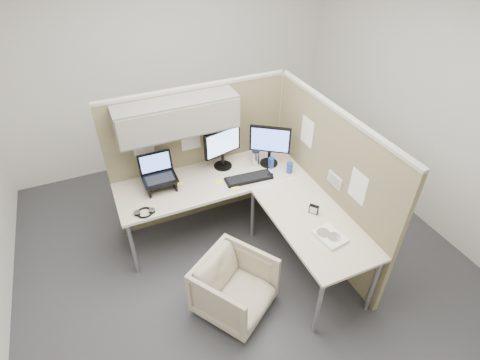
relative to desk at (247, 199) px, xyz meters
name	(u,v)px	position (x,y,z in m)	size (l,w,h in m)	color
ground	(241,257)	(-0.12, -0.13, -0.69)	(4.50, 4.50, 0.00)	#333338
partition_back	(190,138)	(-0.34, 0.70, 0.41)	(2.00, 0.36, 1.63)	#827755
partition_right	(325,181)	(0.78, -0.19, 0.13)	(0.07, 2.03, 1.63)	#827755
desk	(247,199)	(0.00, 0.00, 0.00)	(2.00, 1.98, 0.73)	beige
office_chair	(235,285)	(-0.42, -0.65, -0.37)	(0.61, 0.57, 0.63)	#BFB998
monitor_left	(222,145)	(-0.03, 0.57, 0.32)	(0.44, 0.20, 0.47)	black
monitor_right	(270,143)	(0.46, 0.42, 0.32)	(0.38, 0.28, 0.47)	black
laptop_station	(159,177)	(-0.76, 0.49, 0.18)	(0.34, 0.29, 0.35)	black
keyboard	(249,178)	(0.13, 0.24, 0.05)	(0.50, 0.17, 0.02)	black
mouse	(270,176)	(0.35, 0.19, 0.06)	(0.10, 0.06, 0.03)	black
travel_mug	(256,158)	(0.31, 0.46, 0.14)	(0.09, 0.09, 0.18)	silver
soda_can_green	(290,168)	(0.58, 0.18, 0.10)	(0.07, 0.07, 0.12)	#1E3FA5
soda_can_silver	(271,163)	(0.44, 0.35, 0.10)	(0.07, 0.07, 0.12)	#1E3FA5
sticky_note_c	(179,183)	(-0.57, 0.48, 0.05)	(0.08, 0.08, 0.01)	#F6F140
sticky_note_b	(235,188)	(-0.07, 0.16, 0.05)	(0.08, 0.08, 0.01)	#F6F140
sticky_note_d	(219,182)	(-0.18, 0.32, 0.05)	(0.08, 0.08, 0.01)	#F6F140
headphones	(145,212)	(-0.99, 0.15, 0.06)	(0.19, 0.18, 0.03)	black
paper_stack	(330,236)	(0.42, -0.81, 0.06)	(0.24, 0.29, 0.03)	white
desk_clock	(314,209)	(0.47, -0.48, 0.09)	(0.08, 0.09, 0.09)	black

